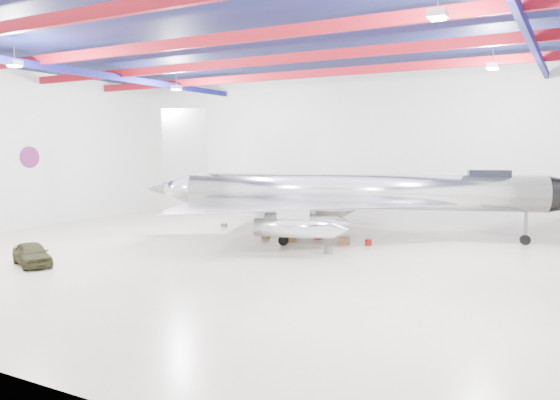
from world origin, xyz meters
The scene contains 15 objects.
floor centered at (0.00, 0.00, 0.00)m, with size 40.00×40.00×0.00m, color beige.
wall_back centered at (0.00, 15.00, 5.50)m, with size 40.00×40.00×0.00m, color silver.
wall_left centered at (-20.00, 0.00, 5.50)m, with size 30.00×30.00×0.00m, color silver.
ceiling centered at (0.00, 0.00, 11.00)m, with size 40.00×40.00×0.00m, color #0A0F38.
ceiling_structure centered at (0.00, 0.00, 10.32)m, with size 39.50×29.50×1.08m.
wall_roundel centered at (-19.94, 2.00, 5.00)m, with size 1.50×1.50×0.10m, color #B21414.
jet_aircraft centered at (2.26, 8.16, 2.68)m, with size 29.00×21.58×8.16m.
jeep centered at (-8.92, -6.31, 0.56)m, with size 1.32×3.28×1.12m, color #323219.
crate_ply centered at (-3.03, 5.94, 0.16)m, with size 0.45×0.36×0.31m, color olive.
toolbox_red centered at (-0.02, 7.22, 0.16)m, with size 0.45×0.36×0.32m, color maroon.
engine_drum centered at (2.44, 3.20, 0.22)m, with size 0.49×0.49×0.44m, color #59595B.
parts_bin centered at (2.09, 6.26, 0.21)m, with size 0.61×0.49×0.43m, color olive.
crate_small centered at (-8.14, 8.77, 0.13)m, with size 0.38×0.30×0.27m, color #59595B.
tool_chest centered at (3.44, 6.67, 0.18)m, with size 0.39×0.39×0.36m, color maroon.
oil_barrel centered at (-1.02, 5.42, 0.20)m, with size 0.57×0.46×0.40m, color olive.
Camera 1 is at (13.98, -23.24, 5.62)m, focal length 35.00 mm.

